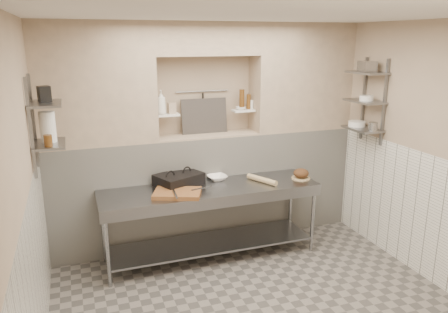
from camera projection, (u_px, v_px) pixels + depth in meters
name	position (u px, v px, depth m)	size (l,w,h in m)	color
floor	(260.00, 313.00, 4.37)	(4.00, 3.90, 0.10)	slate
ceiling	(268.00, 8.00, 3.60)	(4.00, 3.90, 0.10)	silver
wall_left	(18.00, 202.00, 3.33)	(0.10, 3.90, 2.80)	tan
wall_right	(439.00, 156.00, 4.64)	(0.10, 3.90, 2.80)	tan
wall_back	(201.00, 132.00, 5.80)	(4.00, 0.10, 2.80)	tan
wall_front	(431.00, 290.00, 2.17)	(4.00, 0.10, 2.80)	tan
backwall_lower	(207.00, 188.00, 5.76)	(4.00, 0.40, 1.40)	silver
alcove_sill	(207.00, 135.00, 5.57)	(1.30, 0.40, 0.02)	tan
backwall_pillar_left	(95.00, 84.00, 4.97)	(1.35, 0.40, 1.40)	tan
backwall_pillar_right	(301.00, 77.00, 5.82)	(1.35, 0.40, 1.40)	tan
backwall_header	(206.00, 39.00, 5.26)	(1.30, 0.40, 0.40)	tan
wainscot_left	(37.00, 282.00, 3.53)	(0.02, 3.90, 1.40)	silver
wainscot_right	(427.00, 217.00, 4.81)	(0.02, 3.90, 1.40)	silver
alcove_shelf_left	(168.00, 115.00, 5.34)	(0.28, 0.16, 0.03)	white
alcove_shelf_right	(243.00, 110.00, 5.66)	(0.28, 0.16, 0.03)	white
utensil_rail	(202.00, 91.00, 5.59)	(0.02, 0.02, 0.70)	gray
hanging_steel	(203.00, 105.00, 5.61)	(0.02, 0.02, 0.30)	black
splash_panel	(204.00, 116.00, 5.60)	(0.60, 0.02, 0.45)	#383330
shelf_rail_left_a	(34.00, 121.00, 4.38)	(0.03, 0.03, 0.95)	slate
shelf_rail_left_b	(31.00, 129.00, 4.02)	(0.03, 0.03, 0.95)	slate
wall_shelf_left_lower	(49.00, 144.00, 4.30)	(0.30, 0.50, 0.03)	slate
wall_shelf_left_upper	(45.00, 104.00, 4.19)	(0.30, 0.50, 0.03)	slate
shelf_rail_right_a	(364.00, 99.00, 5.64)	(0.03, 0.03, 1.05)	slate
shelf_rail_right_b	(384.00, 103.00, 5.27)	(0.03, 0.03, 1.05)	slate
wall_shelf_right_lower	(362.00, 129.00, 5.50)	(0.30, 0.50, 0.03)	slate
wall_shelf_right_mid	(365.00, 101.00, 5.41)	(0.30, 0.50, 0.03)	slate
wall_shelf_right_upper	(367.00, 73.00, 5.32)	(0.30, 0.50, 0.03)	slate
prep_table	(211.00, 208.00, 5.22)	(2.60, 0.70, 0.90)	gray
panini_press	(179.00, 179.00, 5.22)	(0.63, 0.56, 0.14)	black
cutting_board	(177.00, 193.00, 4.90)	(0.52, 0.36, 0.05)	brown
knife_blade	(202.00, 188.00, 4.99)	(0.26, 0.03, 0.01)	gray
tongs	(175.00, 194.00, 4.79)	(0.02, 0.02, 0.25)	gray
mixing_bowl	(217.00, 178.00, 5.43)	(0.24, 0.24, 0.06)	white
rolling_pin	(262.00, 180.00, 5.34)	(0.07, 0.07, 0.44)	tan
bread_board	(301.00, 178.00, 5.48)	(0.24, 0.24, 0.01)	tan
bread_loaf	(301.00, 173.00, 5.47)	(0.19, 0.19, 0.12)	#4C2D19
bottle_soap	(161.00, 103.00, 5.24)	(0.11, 0.11, 0.29)	white
jar_alcove	(172.00, 108.00, 5.34)	(0.09, 0.09, 0.13)	tan
bowl_alcove	(241.00, 108.00, 5.63)	(0.13, 0.13, 0.04)	white
condiment_a	(249.00, 102.00, 5.66)	(0.05, 0.05, 0.20)	#502F11
condiment_b	(242.00, 99.00, 5.64)	(0.06, 0.06, 0.26)	#502F11
condiment_c	(251.00, 104.00, 5.70)	(0.07, 0.07, 0.11)	white
jug_left	(48.00, 127.00, 4.29)	(0.15, 0.15, 0.30)	white
jar_left	(48.00, 141.00, 4.13)	(0.08, 0.08, 0.11)	#502F11
box_left_upper	(44.00, 94.00, 4.21)	(0.11, 0.11, 0.15)	black
bowl_right	(357.00, 124.00, 5.60)	(0.21, 0.21, 0.06)	white
canister_right	(373.00, 127.00, 5.30)	(0.11, 0.11, 0.11)	gray
bowl_right_mid	(366.00, 98.00, 5.37)	(0.17, 0.17, 0.06)	white
basket_right	(367.00, 66.00, 5.31)	(0.16, 0.20, 0.13)	gray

